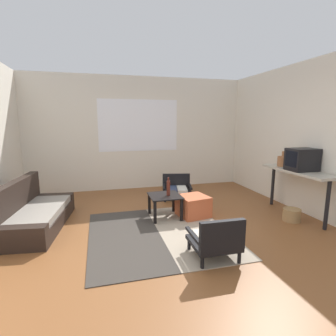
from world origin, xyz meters
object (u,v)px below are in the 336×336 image
at_px(ottoman_orange, 193,206).
at_px(crt_television, 302,160).
at_px(console_shelf, 298,175).
at_px(wicker_basket, 292,215).
at_px(clay_vase, 284,161).
at_px(glass_bottle, 168,188).
at_px(armchair_striped_foreground, 216,239).
at_px(armchair_by_window, 177,187).
at_px(couch, 33,214).
at_px(coffee_table, 165,200).

xyz_separation_m(ottoman_orange, crt_television, (1.76, -0.48, 0.83)).
distance_m(console_shelf, wicker_basket, 0.70).
xyz_separation_m(clay_vase, glass_bottle, (-2.20, 0.09, -0.39)).
bearing_deg(glass_bottle, crt_television, -13.53).
relative_size(armchair_striped_foreground, clay_vase, 2.00).
bearing_deg(clay_vase, armchair_by_window, 145.07).
xyz_separation_m(console_shelf, crt_television, (-0.00, -0.06, 0.28)).
relative_size(armchair_by_window, console_shelf, 0.50).
bearing_deg(console_shelf, ottoman_orange, 166.49).
distance_m(armchair_by_window, ottoman_orange, 1.15).
distance_m(couch, coffee_table, 2.10).
height_order(couch, clay_vase, clay_vase).
relative_size(coffee_table, ottoman_orange, 1.16).
bearing_deg(glass_bottle, clay_vase, -2.33).
bearing_deg(coffee_table, ottoman_orange, -7.60).
height_order(coffee_table, console_shelf, console_shelf).
relative_size(armchair_by_window, glass_bottle, 2.28).
bearing_deg(armchair_striped_foreground, console_shelf, 26.93).
height_order(armchair_by_window, clay_vase, clay_vase).
bearing_deg(crt_television, coffee_table, 166.27).
xyz_separation_m(couch, clay_vase, (4.35, -0.22, 0.70)).
bearing_deg(glass_bottle, coffee_table, 158.64).
height_order(clay_vase, glass_bottle, clay_vase).
xyz_separation_m(coffee_table, ottoman_orange, (0.50, -0.07, -0.14)).
bearing_deg(glass_bottle, couch, 176.63).
xyz_separation_m(armchair_by_window, ottoman_orange, (-0.05, -1.15, -0.05)).
bearing_deg(console_shelf, crt_television, -92.94).
height_order(coffee_table, armchair_striped_foreground, armchair_striped_foreground).
height_order(couch, armchair_striped_foreground, couch).
bearing_deg(armchair_striped_foreground, coffee_table, 99.20).
distance_m(crt_television, wicker_basket, 0.95).
bearing_deg(crt_television, armchair_by_window, 136.29).
bearing_deg(armchair_by_window, wicker_basket, -50.36).
xyz_separation_m(clay_vase, wicker_basket, (-0.24, -0.58, -0.82)).
bearing_deg(crt_television, console_shelf, 87.06).
bearing_deg(clay_vase, couch, 177.16).
distance_m(armchair_striped_foreground, clay_vase, 2.54).
bearing_deg(couch, wicker_basket, -11.00).
height_order(armchair_by_window, console_shelf, console_shelf).
xyz_separation_m(armchair_by_window, armchair_striped_foreground, (-0.30, -2.60, 0.02)).
bearing_deg(armchair_striped_foreground, couch, 145.33).
distance_m(ottoman_orange, crt_television, 2.00).
bearing_deg(wicker_basket, console_shelf, 40.52).
xyz_separation_m(armchair_by_window, glass_bottle, (-0.49, -1.11, 0.30)).
distance_m(clay_vase, wicker_basket, 1.04).
relative_size(ottoman_orange, wicker_basket, 1.68).
relative_size(armchair_by_window, ottoman_orange, 1.47).
distance_m(console_shelf, clay_vase, 0.43).
bearing_deg(crt_television, clay_vase, 89.59).
bearing_deg(console_shelf, armchair_by_window, 137.43).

